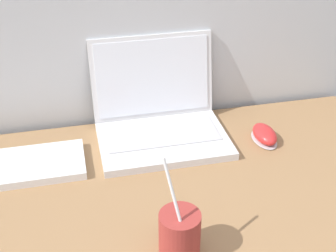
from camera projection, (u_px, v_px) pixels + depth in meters
name	position (u px, v px, depth m)	size (l,w,h in m)	color
laptop	(159.00, 116.00, 1.25)	(0.34, 0.28, 0.24)	silver
drink_cup	(180.00, 233.00, 0.88)	(0.08, 0.08, 0.21)	#9E332D
computer_mouse	(265.00, 135.00, 1.24)	(0.06, 0.10, 0.04)	#B2B2B7
external_keyboard	(8.00, 168.00, 1.13)	(0.37, 0.15, 0.02)	silver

